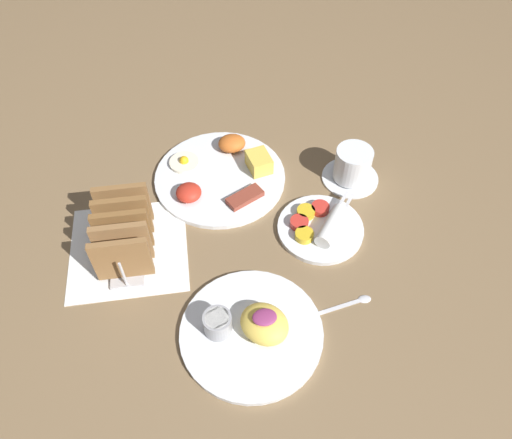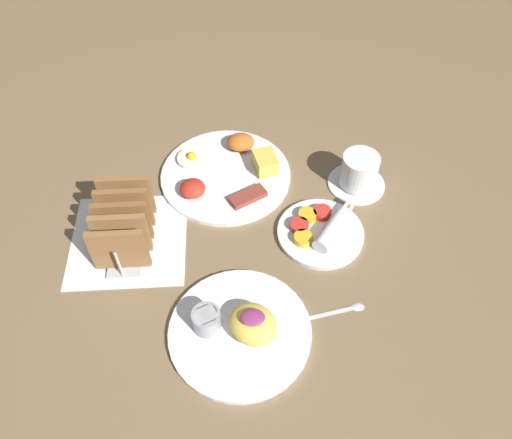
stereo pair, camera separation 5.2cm
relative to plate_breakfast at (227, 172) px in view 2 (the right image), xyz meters
name	(u,v)px [view 2 (the right image)]	position (x,y,z in m)	size (l,w,h in m)	color
ground_plane	(231,247)	(0.00, -0.19, -0.01)	(3.00, 3.00, 0.00)	brown
napkin_flat	(129,240)	(-0.19, -0.16, -0.01)	(0.22, 0.22, 0.00)	white
plate_breakfast	(227,172)	(0.00, 0.00, 0.00)	(0.28, 0.28, 0.05)	white
plate_condiments	(321,231)	(0.18, -0.17, 0.00)	(0.17, 0.17, 0.04)	white
plate_foreground	(240,328)	(0.01, -0.37, 0.00)	(0.24, 0.24, 0.06)	white
toast_rack	(123,223)	(-0.19, -0.16, 0.04)	(0.10, 0.18, 0.10)	#B7B7BC
coffee_cup	(359,173)	(0.27, -0.04, 0.03)	(0.12, 0.12, 0.08)	white
teaspoon	(340,310)	(0.19, -0.34, -0.01)	(0.13, 0.03, 0.01)	silver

